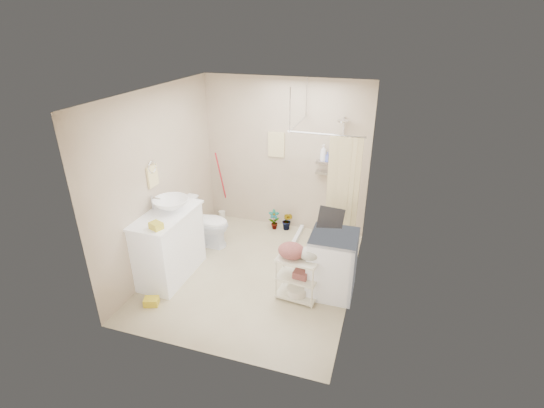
{
  "coord_description": "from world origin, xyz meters",
  "views": [
    {
      "loc": [
        1.7,
        -4.51,
        3.39
      ],
      "look_at": [
        0.2,
        0.25,
        1.05
      ],
      "focal_mm": 26.0,
      "sensor_mm": 36.0,
      "label": 1
    }
  ],
  "objects_px": {
    "washing_machine": "(332,264)",
    "laundry_rack": "(298,274)",
    "toilet": "(206,222)",
    "vanity": "(168,245)"
  },
  "relations": [
    {
      "from": "toilet",
      "to": "vanity",
      "type": "bearing_deg",
      "value": 172.99
    },
    {
      "from": "vanity",
      "to": "laundry_rack",
      "type": "bearing_deg",
      "value": 1.95
    },
    {
      "from": "vanity",
      "to": "laundry_rack",
      "type": "height_order",
      "value": "vanity"
    },
    {
      "from": "washing_machine",
      "to": "laundry_rack",
      "type": "bearing_deg",
      "value": -146.61
    },
    {
      "from": "washing_machine",
      "to": "toilet",
      "type": "bearing_deg",
      "value": 163.11
    },
    {
      "from": "vanity",
      "to": "toilet",
      "type": "relative_size",
      "value": 1.42
    },
    {
      "from": "laundry_rack",
      "to": "toilet",
      "type": "bearing_deg",
      "value": 158.73
    },
    {
      "from": "toilet",
      "to": "washing_machine",
      "type": "xyz_separation_m",
      "value": [
        2.18,
        -0.63,
        0.04
      ]
    },
    {
      "from": "toilet",
      "to": "laundry_rack",
      "type": "relative_size",
      "value": 1.07
    },
    {
      "from": "vanity",
      "to": "washing_machine",
      "type": "height_order",
      "value": "vanity"
    }
  ]
}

